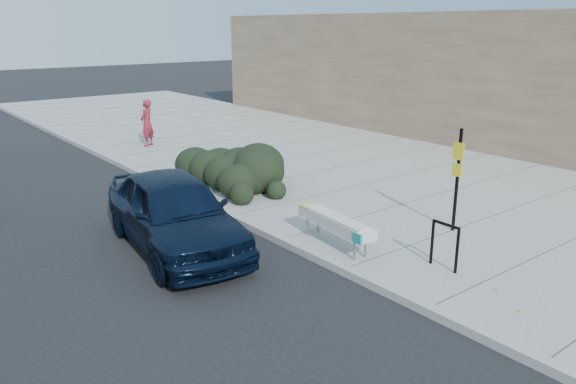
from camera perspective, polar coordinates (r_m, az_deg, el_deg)
name	(u,v)px	position (r m, az deg, el deg)	size (l,w,h in m)	color
ground	(347,275)	(11.09, 6.02, -8.38)	(120.00, 120.00, 0.00)	black
sidewalk_near	(364,174)	(18.15, 7.73, 1.81)	(11.20, 50.00, 0.15)	gray
curb_near	(213,208)	(14.78, -7.60, -1.60)	(0.22, 50.00, 0.17)	#9E9E99
building_near	(565,82)	(23.49, 26.35, 10.01)	(6.00, 36.00, 5.00)	brown
bench	(335,222)	(11.88, 4.83, -3.10)	(0.67, 2.21, 0.66)	gray
bike_rack	(445,241)	(11.16, 15.64, -4.83)	(0.06, 0.64, 0.92)	black
sign_post	(457,173)	(13.03, 16.82, 1.82)	(0.09, 0.27, 2.36)	black
hedge	(235,163)	(16.33, -5.39, 2.96)	(1.82, 3.63, 1.36)	black
sedan_navy	(175,212)	(12.23, -11.45, -2.01)	(1.96, 4.88, 1.66)	black
pedestrian	(147,123)	(22.36, -14.13, 6.81)	(0.65, 0.43, 1.79)	maroon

